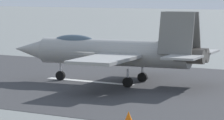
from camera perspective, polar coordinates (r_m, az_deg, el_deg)
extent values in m
plane|color=slate|center=(52.03, -2.09, -1.90)|extent=(400.00, 400.00, 0.00)
cube|color=#333436|center=(52.03, -2.09, -1.89)|extent=(240.00, 26.00, 0.02)
cube|color=white|center=(51.97, -1.99, -1.89)|extent=(8.00, 0.70, 0.00)
cylinder|color=#989897|center=(50.69, 0.17, 0.66)|extent=(12.42, 3.86, 2.06)
cone|color=#989897|center=(54.04, -7.23, 0.94)|extent=(3.06, 2.15, 1.75)
ellipsoid|color=#3F5160|center=(52.05, -3.35, 1.64)|extent=(3.72, 1.62, 1.10)
cylinder|color=#47423D|center=(48.10, 6.83, 0.32)|extent=(2.34, 1.42, 1.10)
cylinder|color=#47423D|center=(49.15, 7.19, 0.44)|extent=(2.34, 1.42, 1.10)
cube|color=#989897|center=(46.54, -0.66, 0.05)|extent=(4.28, 6.63, 0.24)
cube|color=#989897|center=(54.16, 2.83, 0.89)|extent=(4.28, 6.63, 0.24)
cube|color=#989897|center=(46.32, 6.20, 0.23)|extent=(2.79, 3.13, 0.16)
cube|color=#989897|center=(50.92, 7.75, 0.74)|extent=(2.79, 3.13, 0.16)
cube|color=#61625F|center=(47.89, 5.66, 2.35)|extent=(2.71, 1.32, 3.14)
cube|color=#61625F|center=(49.61, 6.27, 2.47)|extent=(2.71, 1.32, 3.14)
cylinder|color=silver|center=(52.86, -4.55, -1.03)|extent=(0.18, 0.18, 1.40)
cylinder|color=black|center=(52.90, -4.55, -1.37)|extent=(0.80, 0.41, 0.76)
cylinder|color=silver|center=(48.74, 1.39, -1.61)|extent=(0.18, 0.18, 1.40)
cylinder|color=black|center=(48.78, 1.39, -1.98)|extent=(0.80, 0.41, 0.76)
cylinder|color=silver|center=(51.71, 2.69, -1.17)|extent=(0.18, 0.18, 1.40)
cylinder|color=black|center=(51.75, 2.69, -1.52)|extent=(0.80, 0.41, 0.76)
cone|color=orange|center=(36.27, 1.47, -4.95)|extent=(0.44, 0.44, 0.55)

